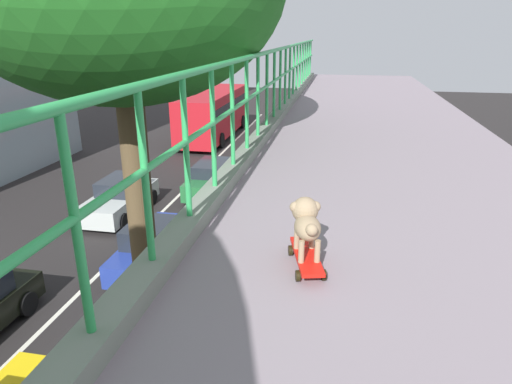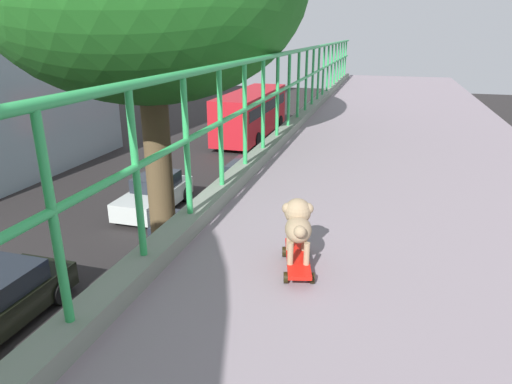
# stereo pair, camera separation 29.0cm
# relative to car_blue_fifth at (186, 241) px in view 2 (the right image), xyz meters

# --- Properties ---
(car_blue_fifth) EXTENTS (1.78, 4.14, 1.50)m
(car_blue_fifth) POSITION_rel_car_blue_fifth_xyz_m (0.00, 0.00, 0.00)
(car_blue_fifth) COLOR navy
(car_blue_fifth) RESTS_ON ground
(car_silver_sixth) EXTENTS (1.80, 4.16, 1.48)m
(car_silver_sixth) POSITION_rel_car_blue_fifth_xyz_m (-3.11, 3.69, -0.00)
(car_silver_sixth) COLOR #B4BBB6
(car_silver_sixth) RESTS_ON ground
(car_green_seventh) EXTENTS (1.91, 4.47, 1.48)m
(car_green_seventh) POSITION_rel_car_blue_fifth_xyz_m (-0.07, 6.97, 0.01)
(car_green_seventh) COLOR #216432
(car_green_seventh) RESTS_ON ground
(city_bus) EXTENTS (2.70, 10.08, 3.15)m
(city_bus) POSITION_rel_car_blue_fifth_xyz_m (-3.21, 17.98, 1.10)
(city_bus) COLOR #B0171F
(city_bus) RESTS_ON ground
(toy_skateboard) EXTENTS (0.27, 0.52, 0.09)m
(toy_skateboard) POSITION_rel_car_blue_fifth_xyz_m (5.31, -9.33, 5.02)
(toy_skateboard) COLOR red
(toy_skateboard) RESTS_ON overpass_deck
(small_dog) EXTENTS (0.23, 0.38, 0.34)m
(small_dog) POSITION_rel_car_blue_fifth_xyz_m (5.30, -9.30, 5.25)
(small_dog) COLOR #987F60
(small_dog) RESTS_ON toy_skateboard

